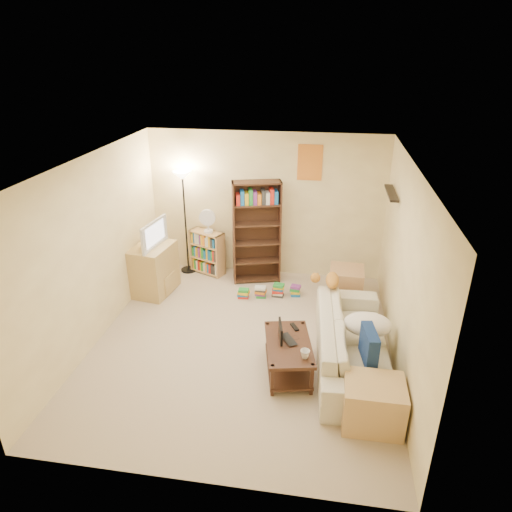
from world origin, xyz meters
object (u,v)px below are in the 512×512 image
tv_stand (154,269)px  end_cabinet (373,404)px  coffee_table (288,353)px  tall_bookshelf (257,230)px  sofa (353,342)px  side_table (346,286)px  floor_lamp (183,193)px  tabby_cat (329,280)px  short_bookshelf (207,252)px  laptop (292,339)px  desk_fan (208,220)px  mug (305,354)px  television (150,234)px

tv_stand → end_cabinet: tv_stand is taller
coffee_table → tall_bookshelf: tall_bookshelf is taller
sofa → tv_stand: (-3.17, 1.43, 0.08)m
side_table → end_cabinet: bearing=-84.6°
floor_lamp → side_table: floor_lamp is taller
sofa → tabby_cat: tabby_cat is taller
short_bookshelf → side_table: bearing=7.8°
laptop → desk_fan: desk_fan is taller
laptop → desk_fan: (-1.67, 2.43, 0.58)m
end_cabinet → sofa: bearing=100.0°
mug → side_table: 2.18m
coffee_table → mug: mug is taller
mug → tv_stand: size_ratio=0.18×
mug → floor_lamp: (-2.27, 2.82, 0.99)m
coffee_table → mug: bearing=-62.6°
tabby_cat → short_bookshelf: (-2.14, 1.39, -0.35)m
sofa → side_table: sofa is taller
coffee_table → tv_stand: 2.94m
side_table → end_cabinet: size_ratio=0.94×
laptop → side_table: size_ratio=0.57×
coffee_table → television: (-2.38, 1.72, 0.75)m
short_bookshelf → side_table: 2.52m
laptop → desk_fan: 3.01m
tv_stand → short_bookshelf: bearing=58.6°
tabby_cat → television: 2.91m
short_bookshelf → side_table: size_ratio=1.33×
television → tabby_cat: bearing=-92.7°
tv_stand → floor_lamp: 1.39m
laptop → end_cabinet: end_cabinet is taller
tabby_cat → television: television is taller
coffee_table → tv_stand: size_ratio=1.30×
sofa → mug: (-0.58, -0.56, 0.16)m
tabby_cat → tall_bookshelf: 1.75m
television → floor_lamp: 0.99m
tall_bookshelf → desk_fan: size_ratio=4.21×
coffee_table → desk_fan: 3.08m
sofa → floor_lamp: (-2.85, 2.26, 1.14)m
sofa → floor_lamp: size_ratio=1.25×
tabby_cat → sofa: bearing=-68.3°
desk_fan → laptop: bearing=-55.5°
television → short_bookshelf: (0.69, 0.81, -0.64)m
desk_fan → side_table: 2.57m
television → end_cabinet: bearing=-117.3°
desk_fan → mug: bearing=-56.1°
tall_bookshelf → end_cabinet: (1.74, -3.10, -0.67)m
coffee_table → mug: (0.21, -0.27, 0.20)m
mug → television: (-2.59, 1.99, 0.55)m
coffee_table → floor_lamp: floor_lamp is taller
coffee_table → floor_lamp: 3.49m
sofa → short_bookshelf: (-2.48, 2.24, 0.07)m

